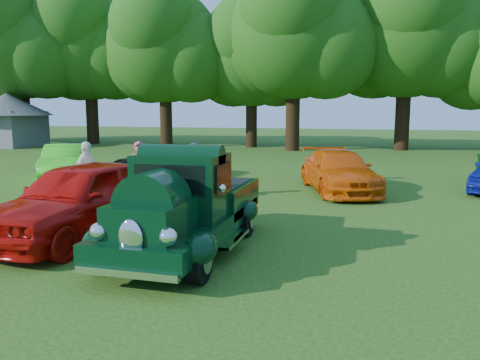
% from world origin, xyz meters
% --- Properties ---
extents(ground, '(120.00, 120.00, 0.00)m').
position_xyz_m(ground, '(0.00, 0.00, 0.00)').
color(ground, '#1C4810').
rests_on(ground, ground).
extents(hero_pickup, '(2.26, 4.85, 1.89)m').
position_xyz_m(hero_pickup, '(0.38, 0.24, 0.82)').
color(hero_pickup, black).
rests_on(hero_pickup, ground).
extents(red_convertible, '(2.38, 4.98, 1.64)m').
position_xyz_m(red_convertible, '(-2.17, 0.56, 0.82)').
color(red_convertible, '#B90D07').
rests_on(red_convertible, ground).
extents(back_car_lime, '(3.26, 4.28, 1.35)m').
position_xyz_m(back_car_lime, '(-7.83, 7.83, 0.68)').
color(back_car_lime, '#34D21C').
rests_on(back_car_lime, ground).
extents(back_car_black, '(3.05, 5.00, 1.29)m').
position_xyz_m(back_car_black, '(-4.12, 8.77, 0.65)').
color(back_car_black, black).
rests_on(back_car_black, ground).
extents(back_car_orange, '(3.30, 5.04, 1.36)m').
position_xyz_m(back_car_orange, '(2.81, 7.74, 0.68)').
color(back_car_orange, '#D34F07').
rests_on(back_car_orange, ground).
extents(spectator_pink, '(0.77, 0.64, 1.80)m').
position_xyz_m(spectator_pink, '(-2.72, 4.34, 0.90)').
color(spectator_pink, '#C14F61').
rests_on(spectator_pink, ground).
extents(spectator_grey, '(1.01, 0.91, 1.71)m').
position_xyz_m(spectator_grey, '(-1.43, 5.45, 0.85)').
color(spectator_grey, slate).
rests_on(spectator_grey, ground).
extents(spectator_white, '(0.46, 1.05, 1.79)m').
position_xyz_m(spectator_white, '(-4.26, 3.96, 0.89)').
color(spectator_white, white).
rests_on(spectator_white, ground).
extents(gazebo, '(6.40, 6.40, 3.90)m').
position_xyz_m(gazebo, '(-22.00, 21.00, 2.40)').
color(gazebo, '#5C5D62').
rests_on(gazebo, ground).
extents(tree_line, '(64.25, 11.19, 12.37)m').
position_xyz_m(tree_line, '(-2.59, 24.31, 7.38)').
color(tree_line, black).
rests_on(tree_line, ground).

